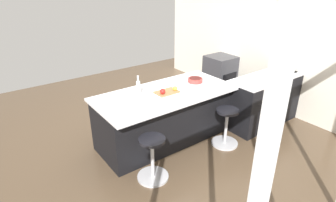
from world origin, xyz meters
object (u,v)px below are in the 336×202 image
object	(u,v)px
cutting_board	(167,92)
stool_by_window	(226,128)
apple_yellow	(175,88)
fruit_bowl	(195,80)
kitchen_island	(165,116)
oven_range	(220,75)
apple_red	(163,91)
water_bottle	(138,87)
stool_middle	(152,160)

from	to	relation	value
cutting_board	stool_by_window	bearing A→B (deg)	137.72
apple_yellow	fruit_bowl	size ratio (longest dim) A/B	0.29
kitchen_island	cutting_board	bearing A→B (deg)	89.63
oven_range	apple_red	world-z (taller)	apple_red
kitchen_island	fruit_bowl	xyz separation A→B (m)	(-0.68, -0.03, 0.48)
kitchen_island	water_bottle	world-z (taller)	water_bottle
kitchen_island	water_bottle	distance (m)	0.70
oven_range	apple_red	size ratio (longest dim) A/B	10.39
stool_by_window	apple_yellow	size ratio (longest dim) A/B	8.80
stool_middle	stool_by_window	bearing A→B (deg)	180.00
water_bottle	fruit_bowl	distance (m)	1.09
stool_middle	apple_yellow	bearing A→B (deg)	-144.34
kitchen_island	fruit_bowl	size ratio (longest dim) A/B	8.98
apple_red	stool_by_window	bearing A→B (deg)	143.61
oven_range	water_bottle	world-z (taller)	water_bottle
stool_by_window	cutting_board	distance (m)	1.14
apple_red	water_bottle	bearing A→B (deg)	-38.81
fruit_bowl	apple_yellow	bearing A→B (deg)	14.00
stool_middle	apple_red	distance (m)	1.08
kitchen_island	stool_middle	distance (m)	1.03
cutting_board	apple_red	world-z (taller)	apple_red
stool_middle	fruit_bowl	bearing A→B (deg)	-151.92
water_bottle	stool_by_window	bearing A→B (deg)	142.97
water_bottle	apple_red	bearing A→B (deg)	141.19
oven_range	water_bottle	distance (m)	2.84
apple_red	apple_yellow	distance (m)	0.24
oven_range	stool_middle	bearing A→B (deg)	28.85
oven_range	water_bottle	bearing A→B (deg)	16.66
kitchen_island	cutting_board	world-z (taller)	cutting_board
apple_red	apple_yellow	bearing A→B (deg)	179.27
stool_middle	cutting_board	size ratio (longest dim) A/B	1.77
water_bottle	fruit_bowl	bearing A→B (deg)	174.72
kitchen_island	apple_red	bearing A→B (deg)	43.89
stool_middle	water_bottle	bearing A→B (deg)	-110.64
kitchen_island	apple_red	size ratio (longest dim) A/B	26.66
oven_range	cutting_board	world-z (taller)	cutting_board
stool_by_window	fruit_bowl	size ratio (longest dim) A/B	2.52
stool_by_window	stool_middle	size ratio (longest dim) A/B	1.00
water_bottle	kitchen_island	bearing A→B (deg)	162.42
kitchen_island	apple_red	xyz separation A→B (m)	(0.11, 0.11, 0.50)
oven_range	apple_yellow	size ratio (longest dim) A/B	12.24
cutting_board	apple_red	xyz separation A→B (m)	(0.11, 0.04, 0.05)
cutting_board	oven_range	bearing A→B (deg)	-156.41
stool_middle	apple_red	xyz separation A→B (m)	(-0.61, -0.61, 0.65)
apple_yellow	water_bottle	bearing A→B (deg)	-24.06
oven_range	stool_middle	size ratio (longest dim) A/B	1.39
apple_red	kitchen_island	bearing A→B (deg)	-136.11
oven_range	cutting_board	bearing A→B (deg)	23.59
kitchen_island	water_bottle	size ratio (longest dim) A/B	7.29
cutting_board	apple_yellow	distance (m)	0.15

